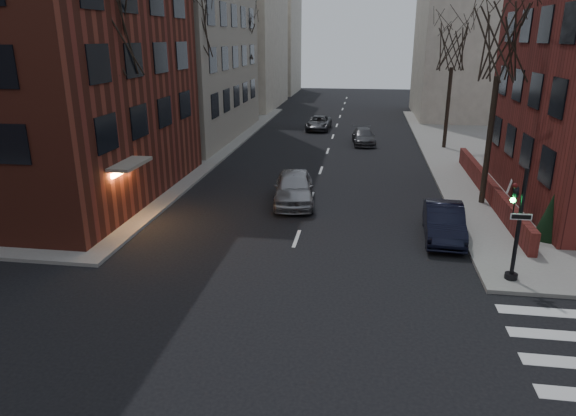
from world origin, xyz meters
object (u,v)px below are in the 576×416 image
(tree_left_a, at_px, (105,31))
(car_lane_far, at_px, (319,123))
(car_lane_silver, at_px, (294,187))
(sandwich_board, at_px, (512,189))
(tree_left_b, at_px, (192,26))
(streetlamp_near, at_px, (185,106))
(tree_right_a, at_px, (502,41))
(evergreen_shrub, at_px, (551,216))
(tree_right_b, at_px, (454,46))
(tree_left_c, at_px, (242,39))
(parked_sedan, at_px, (444,222))
(traffic_signal, at_px, (516,232))
(streetlamp_far, at_px, (254,80))
(car_lane_gray, at_px, (364,137))

(tree_left_a, xyz_separation_m, car_lane_far, (7.26, 25.29, -7.84))
(car_lane_silver, bearing_deg, sandwich_board, 3.26)
(tree_left_b, distance_m, streetlamp_near, 6.18)
(tree_right_a, distance_m, sandwich_board, 7.63)
(streetlamp_near, height_order, car_lane_far, streetlamp_near)
(tree_right_a, height_order, evergreen_shrub, tree_right_a)
(sandwich_board, bearing_deg, tree_right_a, -140.62)
(car_lane_silver, xyz_separation_m, sandwich_board, (11.30, 2.05, -0.20))
(tree_right_b, bearing_deg, tree_left_c, 155.56)
(tree_right_b, relative_size, streetlamp_near, 1.46)
(tree_left_b, xyz_separation_m, parked_sedan, (15.00, -13.00, -8.18))
(traffic_signal, relative_size, car_lane_far, 0.89)
(tree_left_a, relative_size, car_lane_silver, 2.06)
(sandwich_board, distance_m, evergreen_shrub, 5.79)
(tree_left_a, xyz_separation_m, tree_right_b, (17.60, 18.00, -0.88))
(traffic_signal, height_order, car_lane_silver, traffic_signal)
(tree_right_a, xyz_separation_m, streetlamp_far, (-17.00, 24.00, -3.79))
(tree_left_a, bearing_deg, evergreen_shrub, -2.43)
(car_lane_gray, relative_size, sandwich_board, 4.21)
(streetlamp_far, relative_size, evergreen_shrub, 3.16)
(tree_left_c, bearing_deg, tree_right_b, -24.44)
(tree_right_a, xyz_separation_m, car_lane_silver, (-9.60, -1.10, -7.18))
(tree_left_c, relative_size, tree_right_a, 1.00)
(tree_left_c, relative_size, streetlamp_near, 1.55)
(car_lane_gray, bearing_deg, car_lane_far, 118.79)
(tree_left_a, distance_m, car_lane_far, 27.45)
(tree_left_b, height_order, parked_sedan, tree_left_b)
(car_lane_silver, distance_m, evergreen_shrub, 11.90)
(streetlamp_far, bearing_deg, evergreen_shrub, -57.02)
(sandwich_board, bearing_deg, evergreen_shrub, -79.74)
(traffic_signal, relative_size, tree_left_a, 0.39)
(evergreen_shrub, bearing_deg, tree_left_b, 146.41)
(tree_left_b, height_order, car_lane_silver, tree_left_b)
(traffic_signal, xyz_separation_m, car_lane_far, (-9.48, 30.29, -1.28))
(car_lane_silver, height_order, evergreen_shrub, evergreen_shrub)
(streetlamp_near, distance_m, car_lane_gray, 15.93)
(tree_left_b, xyz_separation_m, car_lane_far, (7.26, 13.29, -8.29))
(tree_left_b, relative_size, sandwich_board, 10.77)
(streetlamp_near, xyz_separation_m, car_lane_gray, (10.85, 11.09, -3.62))
(tree_left_a, bearing_deg, parked_sedan, -3.80)
(car_lane_gray, bearing_deg, tree_right_a, -73.06)
(streetlamp_far, bearing_deg, tree_left_b, -92.15)
(streetlamp_near, distance_m, sandwich_board, 19.28)
(tree_left_c, distance_m, streetlamp_far, 4.33)
(streetlamp_near, height_order, streetlamp_far, same)
(tree_left_a, xyz_separation_m, sandwich_board, (19.30, 4.95, -7.82))
(streetlamp_near, bearing_deg, traffic_signal, -38.87)
(parked_sedan, xyz_separation_m, evergreen_shrub, (4.30, 0.18, 0.41))
(parked_sedan, bearing_deg, tree_right_a, 65.64)
(traffic_signal, height_order, parked_sedan, traffic_signal)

